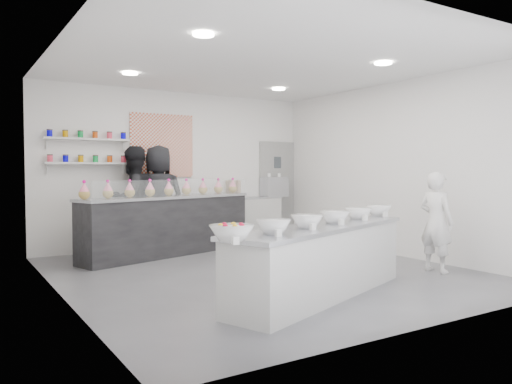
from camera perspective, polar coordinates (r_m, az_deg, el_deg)
floor at (r=7.34m, az=0.60°, el=-9.10°), size 6.00×6.00×0.00m
ceiling at (r=7.35m, az=0.61°, el=14.46°), size 6.00×6.00×0.00m
back_wall at (r=9.86m, az=-8.82°, el=2.59°), size 5.50×0.00×5.50m
left_wall at (r=6.17m, az=-21.51°, el=2.57°), size 0.00×6.00×6.00m
right_wall at (r=8.98m, az=15.60°, el=2.55°), size 0.00×6.00×6.00m
back_door at (r=10.95m, az=2.40°, el=0.25°), size 0.88×0.04×2.10m
pattern_panel at (r=9.71m, az=-10.68°, el=5.24°), size 1.25×0.03×1.20m
jar_shelf_lower at (r=9.21m, az=-18.65°, el=3.13°), size 1.45×0.22×0.04m
jar_shelf_upper at (r=9.23m, az=-18.69°, el=5.74°), size 1.45×0.22×0.04m
preserve_jars at (r=9.20m, az=-18.65°, el=4.88°), size 1.45×0.10×0.56m
downlight_0 at (r=5.83m, az=-6.03°, el=17.45°), size 0.24×0.24×0.02m
downlight_1 at (r=7.46m, az=14.34°, el=14.05°), size 0.24×0.24×0.02m
downlight_2 at (r=8.19m, az=-14.20°, el=13.00°), size 0.24×0.24×0.02m
downlight_3 at (r=9.42m, az=2.60°, el=11.67°), size 0.24×0.24×0.02m
prep_counter at (r=5.93m, az=7.47°, el=-7.80°), size 3.10×1.74×0.83m
back_bar at (r=8.83m, az=-9.90°, el=-3.78°), size 3.38×1.56×1.04m
sneeze_guard at (r=8.55m, az=-8.71°, el=0.46°), size 3.16×0.97×0.28m
espresso_ledge at (r=10.42m, az=-0.42°, el=-3.12°), size 1.24×0.39×0.92m
espresso_machine at (r=10.67m, az=2.09°, el=0.55°), size 0.52×0.36×0.40m
cup_stacks at (r=10.16m, az=-2.45°, el=0.34°), size 0.26×0.24×0.36m
prep_bowls at (r=5.86m, az=7.49°, el=-3.09°), size 3.54×1.72×0.14m
label_cards at (r=5.39m, az=9.18°, el=-3.98°), size 3.31×0.04×0.07m
cookie_bags at (r=8.78m, az=-9.93°, el=0.52°), size 3.27×1.13×0.29m
woman_prep at (r=7.68m, az=19.90°, el=-3.25°), size 0.38×0.55×1.45m
staff_left at (r=9.13m, az=-13.90°, el=-0.87°), size 1.12×1.00×1.90m
staff_right at (r=9.29m, az=-11.05°, el=-0.70°), size 1.06×0.82×1.93m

